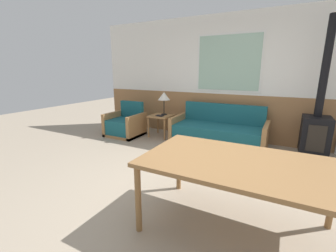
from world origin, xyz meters
The scene contains 9 objects.
ground_plane centered at (0.00, 0.00, 0.00)m, with size 16.00×16.00×0.00m, color gray.
wall_back centered at (-0.02, 2.63, 1.37)m, with size 7.20×0.09×2.70m.
couch centered at (-0.35, 2.07, 0.25)m, with size 1.92×0.83×0.83m.
armchair centered at (-2.52, 1.72, 0.25)m, with size 0.79×0.72×0.79m.
side_table centered at (-1.72, 2.05, 0.42)m, with size 0.49×0.49×0.51m.
table_lamp centered at (-1.68, 2.14, 0.94)m, with size 0.28×0.28×0.54m.
book_stack centered at (-1.69, 1.96, 0.52)m, with size 0.18×0.13×0.02m.
dining_table centered at (0.53, -0.42, 0.66)m, with size 1.78×1.04×0.73m.
wood_stove centered at (1.36, 2.16, 0.60)m, with size 0.45×0.52×2.41m.
Camera 1 is at (0.84, -2.43, 1.54)m, focal length 24.00 mm.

